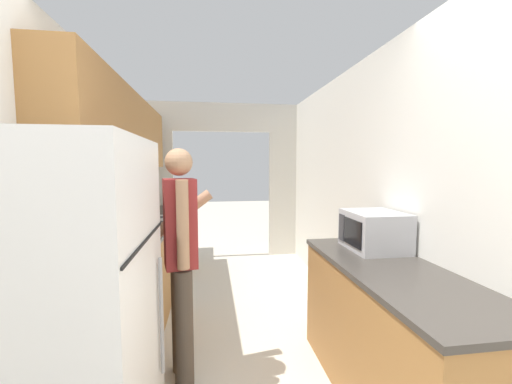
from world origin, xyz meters
The scene contains 10 objects.
wall_left centered at (-1.18, 1.99, 1.51)m, with size 0.38×6.67×2.50m.
wall_right centered at (1.26, 1.54, 1.25)m, with size 0.06×6.67×2.50m.
wall_far_with_doorway centered at (0.00, 4.30, 1.43)m, with size 2.85×0.06×2.50m.
counter_left centered at (-0.93, 2.51, 0.45)m, with size 0.62×3.09×0.89m.
counter_right centered at (0.93, 0.92, 0.45)m, with size 0.62×1.60×0.89m.
refrigerator centered at (-0.86, 0.63, 0.82)m, with size 0.77×0.84×1.65m.
range_oven centered at (-0.92, 2.89, 0.45)m, with size 0.66×0.72×1.03m.
person centered at (-0.40, 1.36, 0.88)m, with size 0.53×0.42×1.64m.
microwave centered at (1.02, 1.34, 1.03)m, with size 0.38×0.45×0.29m.
knife centered at (-0.98, 3.46, 0.90)m, with size 0.09×0.32×0.02m.
Camera 1 is at (-0.19, -0.82, 1.53)m, focal length 22.00 mm.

